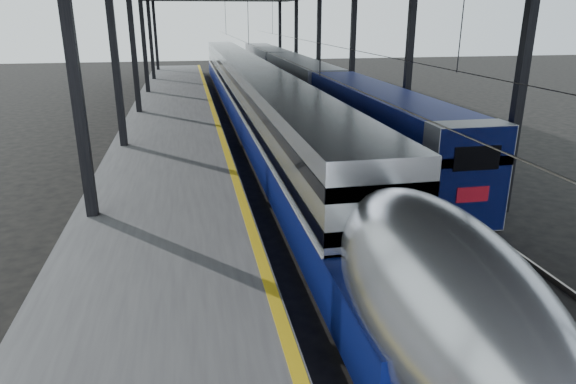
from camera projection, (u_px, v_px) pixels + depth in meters
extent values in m
plane|color=black|center=(290.00, 300.00, 14.03)|extent=(160.00, 160.00, 0.00)
cube|color=#4C4C4F|center=(172.00, 132.00, 31.79)|extent=(6.00, 80.00, 1.00)
cube|color=yellow|center=(217.00, 123.00, 32.13)|extent=(0.30, 80.00, 0.01)
cube|color=slate|center=(249.00, 136.00, 32.79)|extent=(0.08, 80.00, 0.16)
cube|color=slate|center=(271.00, 135.00, 33.05)|extent=(0.08, 80.00, 0.16)
cube|color=slate|center=(325.00, 132.00, 33.70)|extent=(0.08, 80.00, 0.16)
cube|color=slate|center=(346.00, 132.00, 33.96)|extent=(0.08, 80.00, 0.16)
cube|color=black|center=(79.00, 111.00, 16.16)|extent=(0.35, 0.35, 9.00)
cube|color=black|center=(519.00, 97.00, 18.94)|extent=(0.35, 0.35, 9.00)
cube|color=black|center=(117.00, 76.00, 25.43)|extent=(0.35, 0.35, 9.00)
cube|color=black|center=(408.00, 70.00, 28.22)|extent=(0.35, 0.35, 9.00)
cube|color=black|center=(135.00, 60.00, 34.71)|extent=(0.35, 0.35, 9.00)
cube|color=black|center=(352.00, 57.00, 37.50)|extent=(0.35, 0.35, 9.00)
cube|color=black|center=(145.00, 51.00, 43.99)|extent=(0.35, 0.35, 9.00)
cube|color=black|center=(319.00, 49.00, 46.77)|extent=(0.35, 0.35, 9.00)
cube|color=black|center=(151.00, 45.00, 53.27)|extent=(0.35, 0.35, 9.00)
cube|color=black|center=(296.00, 43.00, 56.05)|extent=(0.35, 0.35, 9.00)
cube|color=black|center=(156.00, 40.00, 62.55)|extent=(0.35, 0.35, 9.00)
cube|color=black|center=(280.00, 39.00, 65.33)|extent=(0.35, 0.35, 9.00)
cylinder|color=slate|center=(259.00, 48.00, 31.16)|extent=(0.03, 74.00, 0.03)
cylinder|color=slate|center=(338.00, 47.00, 32.06)|extent=(0.03, 74.00, 0.03)
cube|color=silver|center=(246.00, 86.00, 38.97)|extent=(2.84, 57.00, 3.92)
cube|color=navy|center=(249.00, 106.00, 37.98)|extent=(2.92, 62.00, 1.52)
cube|color=silver|center=(246.00, 92.00, 39.12)|extent=(2.94, 57.00, 0.10)
cube|color=black|center=(246.00, 71.00, 38.61)|extent=(2.88, 57.00, 0.41)
cube|color=black|center=(246.00, 86.00, 38.97)|extent=(2.88, 57.00, 0.41)
ellipsoid|color=silver|center=(436.00, 306.00, 9.79)|extent=(2.84, 8.40, 3.92)
ellipsoid|color=navy|center=(431.00, 356.00, 10.16)|extent=(2.92, 8.40, 1.67)
ellipsoid|color=black|center=(527.00, 356.00, 7.12)|extent=(1.47, 2.20, 0.88)
cube|color=black|center=(265.00, 141.00, 30.83)|extent=(2.16, 2.60, 0.40)
cube|color=navy|center=(380.00, 128.00, 25.86)|extent=(2.78, 18.00, 3.77)
cube|color=#919499|center=(465.00, 177.00, 18.06)|extent=(2.83, 1.20, 3.82)
cube|color=black|center=(477.00, 158.00, 17.21)|extent=(1.69, 0.06, 0.84)
cube|color=maroon|center=(472.00, 194.00, 17.63)|extent=(1.19, 0.06, 0.55)
cube|color=#919499|center=(300.00, 82.00, 43.49)|extent=(2.78, 18.00, 3.77)
cube|color=#919499|center=(266.00, 63.00, 61.12)|extent=(2.78, 18.00, 3.77)
cube|color=black|center=(430.00, 202.00, 20.88)|extent=(2.18, 2.40, 0.36)
cube|color=black|center=(307.00, 110.00, 41.29)|extent=(2.18, 2.40, 0.36)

